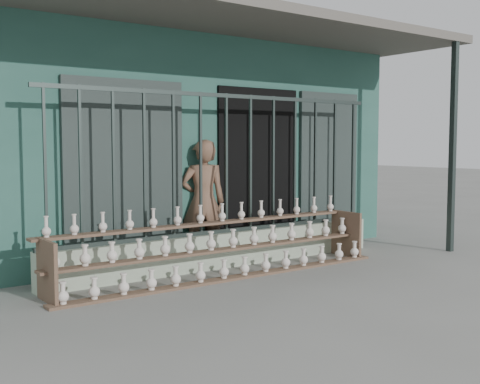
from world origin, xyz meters
TOP-DOWN VIEW (x-y plane):
  - ground at (0.00, 0.00)m, footprint 60.00×60.00m
  - workshop_building at (0.00, 4.23)m, footprint 7.40×6.60m
  - parapet_wall at (0.00, 1.30)m, footprint 5.00×0.20m
  - security_fence at (-0.00, 1.30)m, footprint 5.00×0.04m
  - shelf_rack at (-0.34, 0.88)m, footprint 4.50×0.68m
  - elderly_woman at (-0.12, 1.67)m, footprint 0.71×0.59m

SIDE VIEW (x-z plane):
  - ground at x=0.00m, z-range 0.00..0.00m
  - parapet_wall at x=0.00m, z-range 0.00..0.45m
  - shelf_rack at x=-0.34m, z-range -0.06..0.79m
  - elderly_woman at x=-0.12m, z-range 0.00..1.66m
  - security_fence at x=0.00m, z-range 0.45..2.25m
  - workshop_building at x=0.00m, z-range 0.02..3.23m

